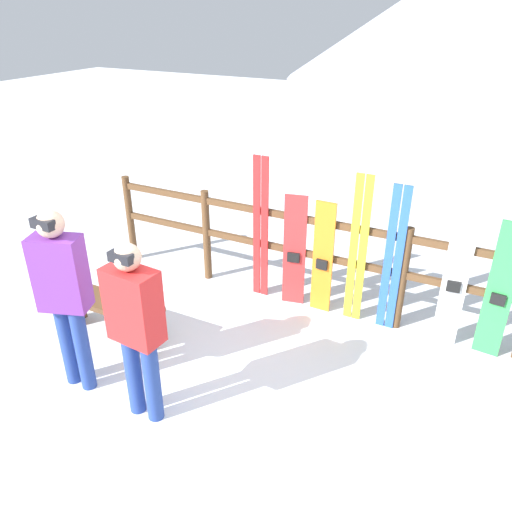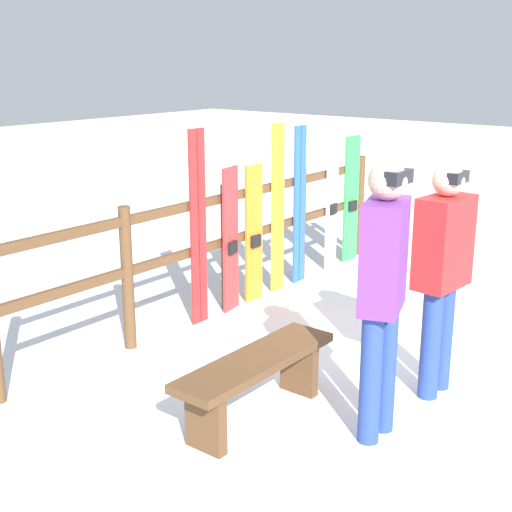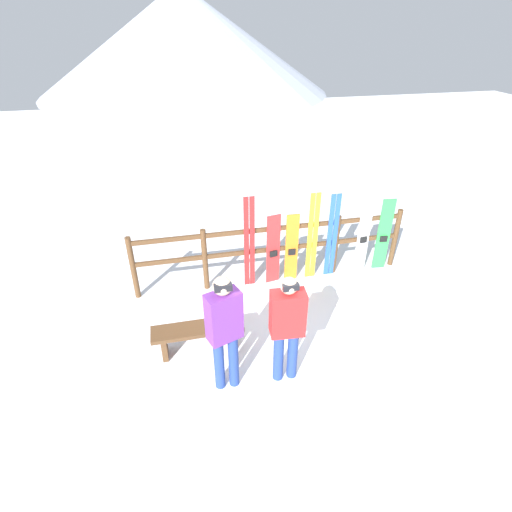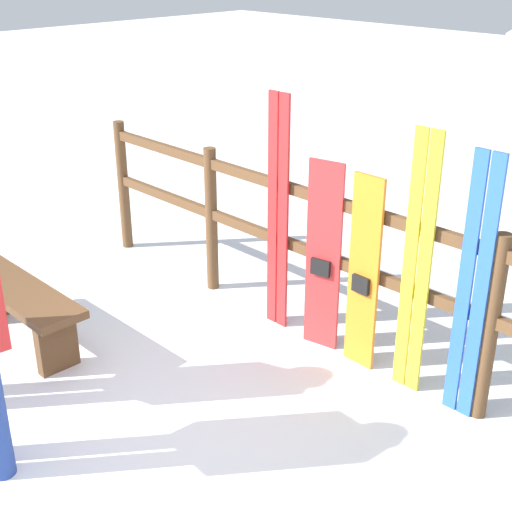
{
  "view_description": "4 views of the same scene",
  "coord_description": "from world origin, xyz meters",
  "px_view_note": "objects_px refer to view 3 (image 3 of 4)",
  "views": [
    {
      "loc": [
        1.99,
        -3.03,
        3.32
      ],
      "look_at": [
        -0.04,
        0.94,
        1.05
      ],
      "focal_mm": 35.0,
      "sensor_mm": 36.0,
      "label": 1
    },
    {
      "loc": [
        -5.02,
        -2.42,
        2.41
      ],
      "look_at": [
        -0.53,
        1.14,
        0.79
      ],
      "focal_mm": 50.0,
      "sensor_mm": 36.0,
      "label": 2
    },
    {
      "loc": [
        -1.69,
        -4.25,
        4.44
      ],
      "look_at": [
        -0.51,
        1.06,
        1.11
      ],
      "focal_mm": 28.0,
      "sensor_mm": 36.0,
      "label": 3
    },
    {
      "loc": [
        2.92,
        -1.66,
        2.74
      ],
      "look_at": [
        0.04,
        1.17,
        0.94
      ],
      "focal_mm": 50.0,
      "sensor_mm": 36.0,
      "label": 4
    }
  ],
  "objects_px": {
    "bench": "(198,333)",
    "snowboard_orange": "(292,248)",
    "snowboard_red": "(273,250)",
    "snowboard_white": "(363,236)",
    "ski_pair_red": "(249,243)",
    "person_purple": "(224,326)",
    "ski_pair_blue": "(332,236)",
    "person_red": "(287,323)",
    "ski_pair_yellow": "(313,237)",
    "snowboard_green": "(384,235)"
  },
  "relations": [
    {
      "from": "snowboard_red",
      "to": "ski_pair_yellow",
      "type": "xyz_separation_m",
      "value": [
        0.75,
        0.0,
        0.18
      ]
    },
    {
      "from": "ski_pair_yellow",
      "to": "bench",
      "type": "bearing_deg",
      "value": -146.19
    },
    {
      "from": "bench",
      "to": "snowboard_red",
      "type": "bearing_deg",
      "value": 44.74
    },
    {
      "from": "snowboard_red",
      "to": "snowboard_white",
      "type": "bearing_deg",
      "value": 0.01
    },
    {
      "from": "person_purple",
      "to": "snowboard_white",
      "type": "height_order",
      "value": "person_purple"
    },
    {
      "from": "snowboard_red",
      "to": "ski_pair_blue",
      "type": "relative_size",
      "value": 0.82
    },
    {
      "from": "snowboard_white",
      "to": "snowboard_red",
      "type": "bearing_deg",
      "value": -179.99
    },
    {
      "from": "bench",
      "to": "snowboard_white",
      "type": "height_order",
      "value": "snowboard_white"
    },
    {
      "from": "person_purple",
      "to": "snowboard_green",
      "type": "xyz_separation_m",
      "value": [
        3.46,
        2.3,
        -0.31
      ]
    },
    {
      "from": "person_purple",
      "to": "snowboard_red",
      "type": "distance_m",
      "value": 2.64
    },
    {
      "from": "snowboard_orange",
      "to": "ski_pair_blue",
      "type": "bearing_deg",
      "value": 0.26
    },
    {
      "from": "snowboard_orange",
      "to": "ski_pair_blue",
      "type": "height_order",
      "value": "ski_pair_blue"
    },
    {
      "from": "person_purple",
      "to": "snowboard_red",
      "type": "xyz_separation_m",
      "value": [
        1.25,
        2.3,
        -0.36
      ]
    },
    {
      "from": "snowboard_white",
      "to": "ski_pair_red",
      "type": "bearing_deg",
      "value": 179.91
    },
    {
      "from": "snowboard_red",
      "to": "snowboard_orange",
      "type": "height_order",
      "value": "snowboard_red"
    },
    {
      "from": "snowboard_white",
      "to": "bench",
      "type": "bearing_deg",
      "value": -155.21
    },
    {
      "from": "person_red",
      "to": "ski_pair_yellow",
      "type": "relative_size",
      "value": 0.97
    },
    {
      "from": "person_red",
      "to": "person_purple",
      "type": "bearing_deg",
      "value": 177.93
    },
    {
      "from": "bench",
      "to": "snowboard_white",
      "type": "relative_size",
      "value": 0.86
    },
    {
      "from": "snowboard_white",
      "to": "person_purple",
      "type": "bearing_deg",
      "value": -142.86
    },
    {
      "from": "person_purple",
      "to": "snowboard_white",
      "type": "relative_size",
      "value": 1.15
    },
    {
      "from": "person_purple",
      "to": "ski_pair_red",
      "type": "height_order",
      "value": "person_purple"
    },
    {
      "from": "bench",
      "to": "person_purple",
      "type": "bearing_deg",
      "value": -67.08
    },
    {
      "from": "person_purple",
      "to": "ski_pair_red",
      "type": "xyz_separation_m",
      "value": [
        0.8,
        2.3,
        -0.16
      ]
    },
    {
      "from": "ski_pair_red",
      "to": "snowboard_red",
      "type": "relative_size",
      "value": 1.28
    },
    {
      "from": "person_red",
      "to": "ski_pair_yellow",
      "type": "height_order",
      "value": "ski_pair_yellow"
    },
    {
      "from": "ski_pair_red",
      "to": "snowboard_white",
      "type": "bearing_deg",
      "value": -0.09
    },
    {
      "from": "snowboard_orange",
      "to": "ski_pair_blue",
      "type": "relative_size",
      "value": 0.81
    },
    {
      "from": "person_red",
      "to": "ski_pair_red",
      "type": "height_order",
      "value": "ski_pair_red"
    },
    {
      "from": "ski_pair_blue",
      "to": "snowboard_white",
      "type": "xyz_separation_m",
      "value": [
        0.64,
        -0.0,
        -0.07
      ]
    },
    {
      "from": "bench",
      "to": "snowboard_orange",
      "type": "height_order",
      "value": "snowboard_orange"
    },
    {
      "from": "person_purple",
      "to": "snowboard_green",
      "type": "height_order",
      "value": "person_purple"
    },
    {
      "from": "ski_pair_yellow",
      "to": "snowboard_green",
      "type": "bearing_deg",
      "value": -0.13
    },
    {
      "from": "bench",
      "to": "snowboard_green",
      "type": "relative_size",
      "value": 0.91
    },
    {
      "from": "ski_pair_red",
      "to": "ski_pair_yellow",
      "type": "xyz_separation_m",
      "value": [
        1.2,
        0.0,
        -0.02
      ]
    },
    {
      "from": "snowboard_red",
      "to": "snowboard_white",
      "type": "distance_m",
      "value": 1.79
    },
    {
      "from": "person_red",
      "to": "snowboard_red",
      "type": "bearing_deg",
      "value": 79.6
    },
    {
      "from": "bench",
      "to": "ski_pair_red",
      "type": "height_order",
      "value": "ski_pair_red"
    },
    {
      "from": "snowboard_green",
      "to": "ski_pair_yellow",
      "type": "bearing_deg",
      "value": 179.87
    },
    {
      "from": "bench",
      "to": "ski_pair_red",
      "type": "bearing_deg",
      "value": 54.28
    },
    {
      "from": "snowboard_green",
      "to": "person_purple",
      "type": "bearing_deg",
      "value": -146.43
    },
    {
      "from": "person_purple",
      "to": "snowboard_red",
      "type": "relative_size",
      "value": 1.29
    },
    {
      "from": "bench",
      "to": "snowboard_white",
      "type": "xyz_separation_m",
      "value": [
        3.35,
        1.55,
        0.44
      ]
    },
    {
      "from": "bench",
      "to": "ski_pair_yellow",
      "type": "bearing_deg",
      "value": 33.81
    },
    {
      "from": "ski_pair_red",
      "to": "snowboard_orange",
      "type": "bearing_deg",
      "value": -0.25
    },
    {
      "from": "person_purple",
      "to": "snowboard_orange",
      "type": "relative_size",
      "value": 1.31
    },
    {
      "from": "snowboard_red",
      "to": "snowboard_white",
      "type": "xyz_separation_m",
      "value": [
        1.79,
        0.0,
        0.09
      ]
    },
    {
      "from": "bench",
      "to": "ski_pair_blue",
      "type": "xyz_separation_m",
      "value": [
        2.71,
        1.55,
        0.51
      ]
    },
    {
      "from": "ski_pair_red",
      "to": "snowboard_orange",
      "type": "xyz_separation_m",
      "value": [
        0.8,
        -0.0,
        -0.21
      ]
    },
    {
      "from": "person_purple",
      "to": "ski_pair_blue",
      "type": "xyz_separation_m",
      "value": [
        2.39,
        2.3,
        -0.21
      ]
    }
  ]
}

